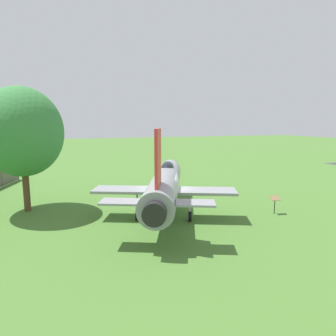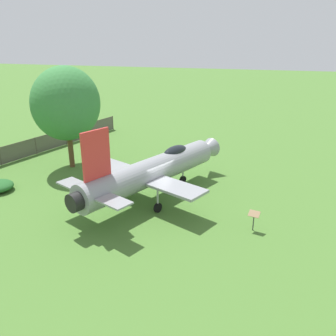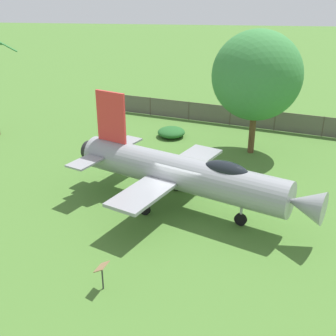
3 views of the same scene
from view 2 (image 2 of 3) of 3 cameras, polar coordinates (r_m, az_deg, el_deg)
ground_plane at (r=23.33m, az=-2.70°, el=-5.01°), size 200.00×200.00×0.00m
display_jet at (r=22.80m, az=-2.13°, el=-0.22°), size 12.50×8.65×5.50m
shade_tree at (r=28.69m, az=-16.19°, el=9.99°), size 5.73×5.10×8.06m
perimeter_fence at (r=33.02m, az=-23.04°, el=2.67°), size 23.94×6.99×1.57m
info_plaque at (r=19.91m, az=13.76°, el=-7.64°), size 0.53×0.68×1.14m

